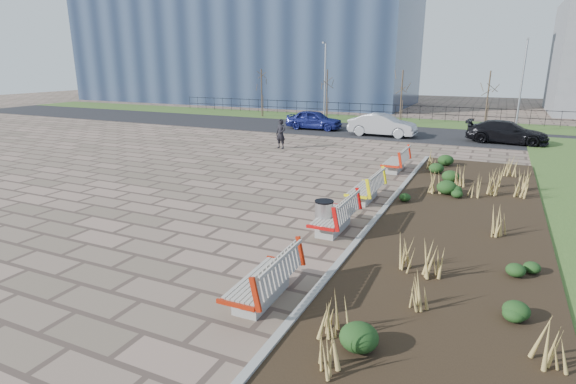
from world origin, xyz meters
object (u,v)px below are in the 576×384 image
at_px(bench_a, 262,277).
at_px(bench_d, 395,160).
at_px(pedestrian, 281,134).
at_px(car_black, 507,132).
at_px(litter_bin, 324,217).
at_px(car_blue, 314,120).
at_px(lamp_west, 325,83).
at_px(car_silver, 382,125).
at_px(bench_b, 334,214).
at_px(lamp_east, 521,86).
at_px(bench_c, 365,186).

distance_m(bench_a, bench_d, 12.24).
height_order(pedestrian, car_black, pedestrian).
height_order(bench_d, car_black, car_black).
xyz_separation_m(litter_bin, car_blue, (-7.72, 18.52, 0.24)).
distance_m(car_black, lamp_west, 14.65).
distance_m(bench_d, car_silver, 9.78).
height_order(bench_b, lamp_east, lamp_east).
distance_m(litter_bin, lamp_east, 24.13).
xyz_separation_m(bench_a, car_black, (4.39, 22.01, 0.17)).
bearing_deg(bench_b, bench_d, 90.14).
bearing_deg(litter_bin, bench_d, 88.58).
distance_m(bench_c, car_silver, 14.46).
xyz_separation_m(litter_bin, lamp_east, (5.20, 23.42, 2.59)).
bearing_deg(bench_d, bench_c, -90.01).
height_order(bench_b, bench_c, same).
bearing_deg(litter_bin, lamp_west, 110.59).
xyz_separation_m(bench_d, lamp_west, (-9.00, 15.20, 2.54)).
height_order(bench_d, car_silver, car_silver).
xyz_separation_m(bench_d, pedestrian, (-6.86, 2.75, 0.31)).
bearing_deg(car_blue, car_black, -93.52).
relative_size(car_black, lamp_west, 0.75).
bearing_deg(bench_b, car_blue, 113.55).
bearing_deg(pedestrian, car_blue, 106.09).
xyz_separation_m(pedestrian, car_black, (11.26, 7.02, -0.14)).
distance_m(lamp_west, lamp_east, 14.00).
height_order(bench_b, car_silver, car_silver).
bearing_deg(bench_b, car_black, 76.24).
height_order(bench_d, litter_bin, bench_d).
distance_m(bench_b, bench_c, 3.17).
bearing_deg(bench_c, car_black, 73.80).
bearing_deg(bench_a, car_blue, 108.21).
bearing_deg(bench_c, bench_b, -89.44).
height_order(bench_a, lamp_west, lamp_west).
relative_size(bench_d, car_silver, 0.49).
bearing_deg(bench_a, pedestrian, 113.46).
distance_m(litter_bin, pedestrian, 12.84).
xyz_separation_m(bench_a, car_silver, (-2.83, 21.59, 0.22)).
bearing_deg(car_silver, bench_b, -169.02).
height_order(litter_bin, lamp_west, lamp_west).
xyz_separation_m(bench_b, pedestrian, (-6.86, 10.74, 0.31)).
relative_size(bench_b, pedestrian, 1.30).
distance_m(bench_b, litter_bin, 0.31).
bearing_deg(lamp_east, bench_b, -102.17).
relative_size(bench_d, car_black, 0.47).
bearing_deg(car_blue, bench_c, -153.40).
bearing_deg(car_black, litter_bin, 169.94).
bearing_deg(lamp_east, bench_a, -100.33).
relative_size(bench_a, bench_b, 1.00).
relative_size(pedestrian, car_black, 0.36).
xyz_separation_m(bench_b, bench_d, (0.00, 7.99, 0.00)).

